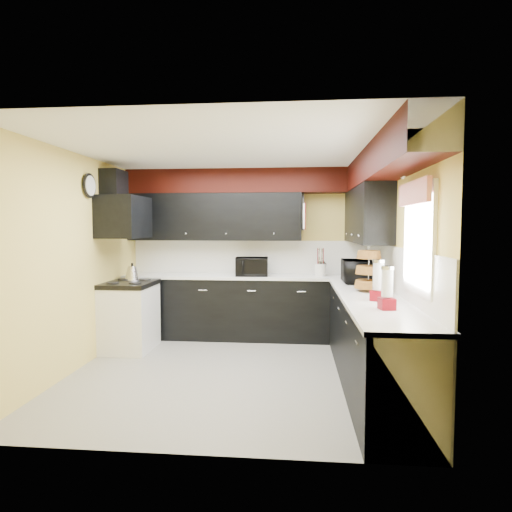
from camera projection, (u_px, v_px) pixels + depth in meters
The scene contains 35 objects.
ground at pixel (232, 371), 4.89m from camera, with size 3.60×3.60×0.00m, color gray.
wall_back at pixel (249, 253), 6.59m from camera, with size 3.60×0.06×2.50m, color #E0C666.
wall_right at pixel (396, 264), 4.64m from camera, with size 0.06×3.60×2.50m, color #E0C666.
wall_left at pixel (79, 262), 4.97m from camera, with size 0.06×3.60×2.50m, color #E0C666.
ceiling at pixel (231, 150), 4.72m from camera, with size 3.60×3.60×0.06m, color white.
cab_back at pixel (247, 308), 6.35m from camera, with size 3.60×0.60×0.90m, color black.
cab_right at pixel (371, 343), 4.43m from camera, with size 0.60×3.00×0.90m, color black.
counter_back at pixel (247, 276), 6.32m from camera, with size 3.62×0.64×0.04m, color white.
counter_right at pixel (372, 298), 4.39m from camera, with size 0.64×3.02×0.04m, color white.
splash_back at pixel (249, 257), 6.59m from camera, with size 3.60×0.02×0.50m, color white.
splash_right at pixel (395, 270), 4.65m from camera, with size 0.02×3.60×0.50m, color white.
upper_back at pixel (215, 217), 6.43m from camera, with size 2.60×0.35×0.70m, color black.
upper_right at pixel (367, 215), 5.51m from camera, with size 0.35×1.80×0.70m, color black.
soffit_back at pixel (248, 181), 6.34m from camera, with size 3.60×0.36×0.35m, color black.
soffit_right at pixel (384, 162), 4.40m from camera, with size 0.36×3.24×0.35m, color black.
stove at pixel (130, 318), 5.74m from camera, with size 0.60×0.75×0.86m, color white.
cooktop at pixel (129, 284), 5.71m from camera, with size 0.62×0.77×0.06m, color black.
hood at pixel (124, 217), 5.65m from camera, with size 0.50×0.78×0.55m, color black.
hood_duct at pixel (114, 185), 5.64m from camera, with size 0.24×0.40×0.40m, color black.
window at pixel (419, 239), 3.73m from camera, with size 0.03×0.86×0.96m, color white, non-canonical shape.
valance at pixel (414, 193), 3.70m from camera, with size 0.04×0.88×0.20m, color red.
pan_top at pixel (303, 203), 6.22m from camera, with size 0.03×0.22×0.40m, color black, non-canonical shape.
pan_mid at pixel (303, 220), 6.11m from camera, with size 0.03×0.28×0.46m, color black, non-canonical shape.
pan_low at pixel (303, 222), 6.37m from camera, with size 0.03×0.24×0.42m, color black, non-canonical shape.
cut_board at pixel (304, 216), 5.98m from camera, with size 0.03×0.26×0.35m, color white.
baskets at pixel (369, 270), 4.72m from camera, with size 0.27×0.27×0.50m, color brown, non-canonical shape.
clock at pixel (89, 186), 5.15m from camera, with size 0.03×0.30×0.30m, color black, non-canonical shape.
deco_plate at pixel (403, 167), 4.23m from camera, with size 0.03×0.24×0.24m, color white, non-canonical shape.
toaster_oven at pixel (252, 267), 6.23m from camera, with size 0.46×0.39×0.27m, color black.
microwave at pixel (357, 271), 5.46m from camera, with size 0.53×0.36×0.29m, color black.
utensil_crock at pixel (320, 270), 6.18m from camera, with size 0.17×0.17×0.18m, color silver.
knife_block at pixel (322, 269), 6.27m from camera, with size 0.09×0.13×0.20m, color black.
kettle at pixel (132, 273), 5.94m from camera, with size 0.21×0.21×0.19m, color silver, non-canonical shape.
dispenser_a at pixel (378, 282), 4.14m from camera, with size 0.13×0.13×0.37m, color #5C0D00, non-canonical shape.
dispenser_b at pixel (387, 290), 3.69m from camera, with size 0.12×0.12×0.34m, color #621608, non-canonical shape.
Camera 1 is at (0.71, -4.74, 1.66)m, focal length 30.00 mm.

